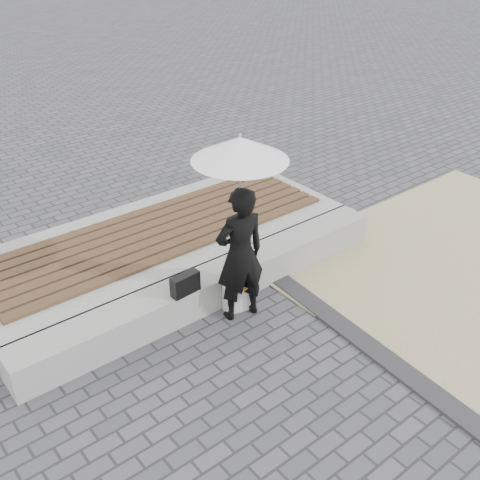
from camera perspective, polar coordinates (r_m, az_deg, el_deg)
name	(u,v)px	position (r m, az deg, el deg)	size (l,w,h in m)	color
ground	(307,370)	(6.04, 6.71, -12.81)	(80.00, 80.00, 0.00)	#47474B
edging_band	(393,364)	(6.25, 15.02, -11.86)	(0.25, 5.20, 0.04)	#2B2B2D
seating_ledge	(214,285)	(6.86, -2.60, -4.49)	(5.00, 0.45, 0.40)	#999894
timber_platform	(161,245)	(7.71, -7.90, -0.48)	(5.00, 2.00, 0.40)	#A1A19C
timber_decking	(160,231)	(7.61, -8.01, 0.95)	(4.60, 1.40, 0.04)	brown
woman	(240,255)	(6.26, 0.00, -1.48)	(0.59, 0.39, 1.62)	black
parasol	(240,149)	(5.71, 0.00, 9.12)	(1.00, 1.00, 1.27)	#AFAFB4
handbag	(185,284)	(6.33, -5.51, -4.40)	(0.34, 0.12, 0.24)	black
canvas_tote	(238,296)	(6.69, -0.19, -5.67)	(0.35, 0.15, 0.36)	#BBBBB6
magazine	(241,285)	(6.55, 0.08, -4.55)	(0.28, 0.20, 0.01)	#F5322F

